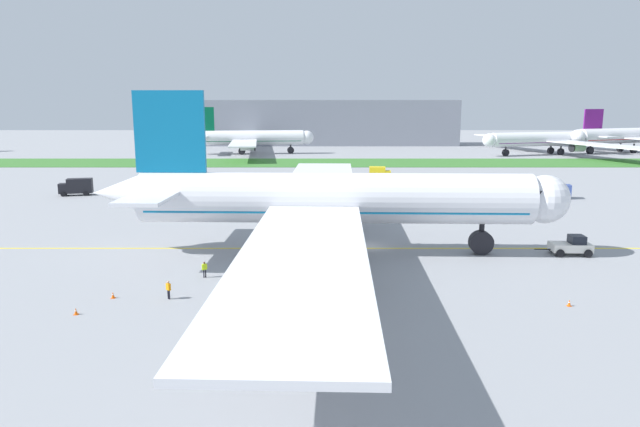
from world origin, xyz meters
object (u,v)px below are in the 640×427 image
pushback_tug (572,246)px  service_truck_fuel_bowser (556,191)px  traffic_cone_near_nose (113,295)px  ground_crew_wingwalker_port (169,288)px  traffic_cone_port_wing (76,311)px  parked_airliner_far_outer (624,136)px  parked_airliner_far_centre (249,138)px  ground_crew_marshaller_front (205,268)px  service_truck_baggage_loader (380,174)px  ground_crew_wingwalker_starboard (333,307)px  service_truck_catering_van (77,186)px  airliner_foreground (328,199)px  traffic_cone_starboard_wing (570,303)px  parked_airliner_far_right (551,139)px

pushback_tug → service_truck_fuel_bowser: bearing=70.1°
traffic_cone_near_nose → service_truck_fuel_bowser: bearing=41.5°
pushback_tug → ground_crew_wingwalker_port: 43.93m
traffic_cone_near_nose → service_truck_fuel_bowser: 80.62m
traffic_cone_port_wing → parked_airliner_far_outer: bearing=51.1°
pushback_tug → parked_airliner_far_centre: (-52.28, 130.14, 4.25)m
ground_crew_marshaller_front → service_truck_baggage_loader: size_ratio=0.33×
ground_crew_wingwalker_starboard → service_truck_catering_van: 76.97m
ground_crew_marshaller_front → service_truck_baggage_loader: (24.25, 70.25, 0.70)m
airliner_foreground → ground_crew_wingwalker_port: size_ratio=51.09×
pushback_tug → traffic_cone_port_wing: bearing=-158.9°
traffic_cone_starboard_wing → service_truck_fuel_bowser: service_truck_fuel_bowser is taller
parked_airliner_far_centre → service_truck_baggage_loader: bearing=-61.6°
traffic_cone_port_wing → service_truck_catering_van: (-25.32, 60.65, 1.37)m
traffic_cone_starboard_wing → parked_airliner_far_centre: parked_airliner_far_centre is taller
service_truck_catering_van → service_truck_fuel_bowser: bearing=-2.1°
airliner_foreground → service_truck_baggage_loader: bearing=78.7°
service_truck_baggage_loader → parked_airliner_far_centre: parked_airliner_far_centre is taller
traffic_cone_starboard_wing → parked_airliner_far_centre: (-44.97, 146.68, 4.99)m
ground_crew_wingwalker_port → parked_airliner_far_centre: 145.39m
ground_crew_marshaller_front → traffic_cone_port_wing: 13.06m
traffic_cone_near_nose → service_truck_fuel_bowser: service_truck_fuel_bowser is taller
traffic_cone_port_wing → parked_airliner_far_centre: size_ratio=0.01×
parked_airliner_far_centre → parked_airliner_far_right: bearing=-1.5°
airliner_foreground → traffic_cone_port_wing: (-20.54, -19.41, -5.87)m
ground_crew_wingwalker_port → service_truck_baggage_loader: service_truck_baggage_loader is taller
traffic_cone_port_wing → parked_airliner_far_centre: 148.79m
service_truck_baggage_loader → service_truck_catering_van: 61.18m
airliner_foreground → ground_crew_marshaller_front: (-12.15, -9.43, -5.19)m
ground_crew_marshaller_front → service_truck_fuel_bowser: (53.55, 47.40, 0.42)m
traffic_cone_starboard_wing → parked_airliner_far_outer: bearing=61.2°
traffic_cone_starboard_wing → ground_crew_wingwalker_starboard: bearing=-171.3°
service_truck_baggage_loader → parked_airliner_far_centre: 77.88m
airliner_foreground → traffic_cone_starboard_wing: bearing=-41.1°
traffic_cone_port_wing → service_truck_fuel_bowser: service_truck_fuel_bowser is taller
ground_crew_marshaller_front → service_truck_baggage_loader: 74.32m
airliner_foreground → service_truck_catering_van: airliner_foreground is taller
service_truck_catering_van → traffic_cone_near_nose: bearing=-64.6°
traffic_cone_starboard_wing → pushback_tug: bearing=66.2°
ground_crew_wingwalker_starboard → parked_airliner_far_centre: (-25.03, 149.72, 4.20)m
traffic_cone_port_wing → service_truck_baggage_loader: bearing=67.9°
traffic_cone_port_wing → service_truck_fuel_bowser: size_ratio=0.11×
traffic_cone_near_nose → traffic_cone_port_wing: bearing=-111.7°
service_truck_catering_van → parked_airliner_far_right: 148.32m
ground_crew_marshaller_front → parked_airliner_far_right: parked_airliner_far_right is taller
parked_airliner_far_centre → ground_crew_marshaller_front: bearing=-84.7°
traffic_cone_near_nose → airliner_foreground: bearing=39.2°
parked_airliner_far_right → service_truck_fuel_bowser: bearing=-110.9°
airliner_foreground → service_truck_catering_van: 61.84m
parked_airliner_far_centre → traffic_cone_port_wing: bearing=-88.3°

